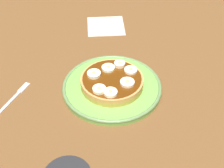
% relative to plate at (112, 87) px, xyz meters
% --- Properties ---
extents(ground_plane, '(1.40, 1.40, 0.03)m').
position_rel_plate_xyz_m(ground_plane, '(0.00, 0.00, -0.02)').
color(ground_plane, brown).
extents(plate, '(0.24, 0.24, 0.02)m').
position_rel_plate_xyz_m(plate, '(0.00, 0.00, 0.00)').
color(plate, '#72B74C').
rests_on(plate, ground_plane).
extents(pancake_stack, '(0.15, 0.15, 0.02)m').
position_rel_plate_xyz_m(pancake_stack, '(-0.00, 0.00, 0.02)').
color(pancake_stack, gold).
rests_on(pancake_stack, plate).
extents(banana_slice_0, '(0.03, 0.03, 0.01)m').
position_rel_plate_xyz_m(banana_slice_0, '(-0.03, -0.01, 0.03)').
color(banana_slice_0, '#EBF4C2').
rests_on(banana_slice_0, pancake_stack).
extents(banana_slice_1, '(0.03, 0.03, 0.01)m').
position_rel_plate_xyz_m(banana_slice_1, '(-0.05, 0.02, 0.03)').
color(banana_slice_1, '#F5E9C3').
rests_on(banana_slice_1, pancake_stack).
extents(banana_slice_2, '(0.03, 0.03, 0.01)m').
position_rel_plate_xyz_m(banana_slice_2, '(0.02, 0.04, 0.03)').
color(banana_slice_2, '#F2E6C5').
rests_on(banana_slice_2, pancake_stack).
extents(banana_slice_3, '(0.03, 0.03, 0.01)m').
position_rel_plate_xyz_m(banana_slice_3, '(-0.01, -0.04, 0.03)').
color(banana_slice_3, '#F0F0C6').
rests_on(banana_slice_3, pancake_stack).
extents(banana_slice_4, '(0.03, 0.03, 0.01)m').
position_rel_plate_xyz_m(banana_slice_4, '(0.04, -0.03, 0.03)').
color(banana_slice_4, '#F1F2BD').
rests_on(banana_slice_4, pancake_stack).
extents(banana_slice_5, '(0.03, 0.03, 0.01)m').
position_rel_plate_xyz_m(banana_slice_5, '(0.05, 0.00, 0.03)').
color(banana_slice_5, '#F5EBC3').
rests_on(banana_slice_5, pancake_stack).
extents(banana_slice_6, '(0.03, 0.03, 0.01)m').
position_rel_plate_xyz_m(banana_slice_6, '(-0.03, 0.04, 0.03)').
color(banana_slice_6, '#F4E7BF').
rests_on(banana_slice_6, pancake_stack).
extents(napkin, '(0.12, 0.12, 0.00)m').
position_rel_plate_xyz_m(napkin, '(-0.28, -0.04, -0.01)').
color(napkin, beige).
rests_on(napkin, ground_plane).
extents(fork, '(0.13, 0.05, 0.01)m').
position_rel_plate_xyz_m(fork, '(0.05, -0.23, -0.01)').
color(fork, silver).
rests_on(fork, ground_plane).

